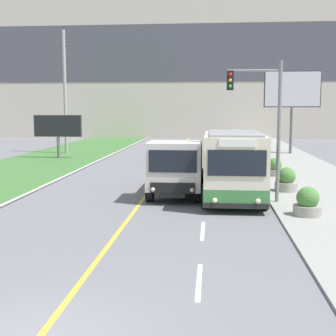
# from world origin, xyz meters

# --- Properties ---
(lane_marking_centre) EXTENTS (2.88, 140.00, 0.01)m
(lane_marking_centre) POSITION_xyz_m (0.41, 2.89, 0.00)
(lane_marking_centre) COLOR gold
(lane_marking_centre) RESTS_ON ground_plane
(apartment_block_background) EXTENTS (80.00, 8.04, 21.37)m
(apartment_block_background) POSITION_xyz_m (0.00, 59.15, 10.68)
(apartment_block_background) COLOR beige
(apartment_block_background) RESTS_ON ground_plane
(city_bus) EXTENTS (2.63, 5.52, 3.01)m
(city_bus) POSITION_xyz_m (3.96, 12.79, 1.52)
(city_bus) COLOR beige
(city_bus) RESTS_ON ground_plane
(dump_truck) EXTENTS (2.43, 6.23, 2.59)m
(dump_truck) POSITION_xyz_m (1.43, 13.49, 1.29)
(dump_truck) COLOR black
(dump_truck) RESTS_ON ground_plane
(car_distant) EXTENTS (1.80, 4.30, 1.45)m
(car_distant) POSITION_xyz_m (1.20, 25.93, 0.69)
(car_distant) COLOR #2D4784
(car_distant) RESTS_ON ground_plane
(utility_pole_far) EXTENTS (1.80, 0.28, 10.79)m
(utility_pole_far) POSITION_xyz_m (-9.93, 33.39, 5.45)
(utility_pole_far) COLOR #9E9E99
(utility_pole_far) RESTS_ON ground_plane
(traffic_light_mast) EXTENTS (2.28, 0.32, 5.98)m
(traffic_light_mast) POSITION_xyz_m (5.17, 12.58, 3.80)
(traffic_light_mast) COLOR slate
(traffic_light_mast) RESTS_ON ground_plane
(billboard_large) EXTENTS (4.86, 0.24, 7.24)m
(billboard_large) POSITION_xyz_m (9.96, 34.52, 5.43)
(billboard_large) COLOR #59595B
(billboard_large) RESTS_ON ground_plane
(billboard_small) EXTENTS (3.89, 0.24, 3.49)m
(billboard_small) POSITION_xyz_m (-9.29, 29.26, 2.51)
(billboard_small) COLOR #59595B
(billboard_small) RESTS_ON ground_plane
(planter_round_near) EXTENTS (1.04, 1.04, 1.08)m
(planter_round_near) POSITION_xyz_m (6.58, 10.06, 0.55)
(planter_round_near) COLOR gray
(planter_round_near) RESTS_ON sidewalk_right
(planter_round_second) EXTENTS (1.09, 1.09, 1.15)m
(planter_round_second) POSITION_xyz_m (6.61, 15.24, 0.58)
(planter_round_second) COLOR gray
(planter_round_second) RESTS_ON sidewalk_right
(planter_round_third) EXTENTS (1.02, 1.02, 1.06)m
(planter_round_third) POSITION_xyz_m (6.74, 20.42, 0.54)
(planter_round_third) COLOR gray
(planter_round_third) RESTS_ON sidewalk_right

